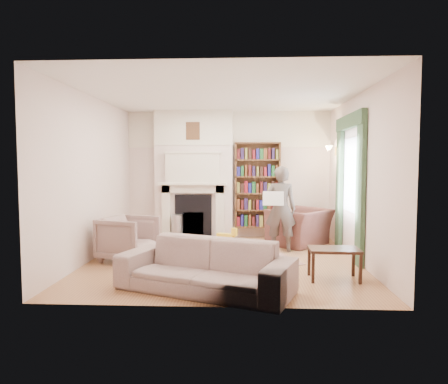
# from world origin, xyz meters

# --- Properties ---
(floor) EXTENTS (4.50, 4.50, 0.00)m
(floor) POSITION_xyz_m (0.00, 0.00, 0.00)
(floor) COLOR #965E3C
(floor) RESTS_ON ground
(ceiling) EXTENTS (4.50, 4.50, 0.00)m
(ceiling) POSITION_xyz_m (0.00, 0.00, 2.80)
(ceiling) COLOR white
(ceiling) RESTS_ON wall_back
(wall_back) EXTENTS (4.50, 0.00, 4.50)m
(wall_back) POSITION_xyz_m (0.00, 2.25, 1.40)
(wall_back) COLOR silver
(wall_back) RESTS_ON floor
(wall_front) EXTENTS (4.50, 0.00, 4.50)m
(wall_front) POSITION_xyz_m (0.00, -2.25, 1.40)
(wall_front) COLOR silver
(wall_front) RESTS_ON floor
(wall_left) EXTENTS (0.00, 4.50, 4.50)m
(wall_left) POSITION_xyz_m (-2.25, 0.00, 1.40)
(wall_left) COLOR silver
(wall_left) RESTS_ON floor
(wall_right) EXTENTS (0.00, 4.50, 4.50)m
(wall_right) POSITION_xyz_m (2.25, 0.00, 1.40)
(wall_right) COLOR silver
(wall_right) RESTS_ON floor
(fireplace) EXTENTS (1.70, 0.58, 2.80)m
(fireplace) POSITION_xyz_m (-0.75, 2.05, 1.39)
(fireplace) COLOR silver
(fireplace) RESTS_ON floor
(bookcase) EXTENTS (1.00, 0.24, 1.85)m
(bookcase) POSITION_xyz_m (0.65, 2.12, 1.18)
(bookcase) COLOR brown
(bookcase) RESTS_ON floor
(window) EXTENTS (0.02, 0.90, 1.30)m
(window) POSITION_xyz_m (2.23, 0.40, 1.45)
(window) COLOR silver
(window) RESTS_ON wall_right
(curtain_left) EXTENTS (0.07, 0.32, 2.40)m
(curtain_left) POSITION_xyz_m (2.20, -0.30, 1.20)
(curtain_left) COLOR #314C31
(curtain_left) RESTS_ON floor
(curtain_right) EXTENTS (0.07, 0.32, 2.40)m
(curtain_right) POSITION_xyz_m (2.20, 1.10, 1.20)
(curtain_right) COLOR #314C31
(curtain_right) RESTS_ON floor
(pelmet) EXTENTS (0.09, 1.70, 0.24)m
(pelmet) POSITION_xyz_m (2.19, 0.40, 2.38)
(pelmet) COLOR #314C31
(pelmet) RESTS_ON wall_right
(wall_sconce) EXTENTS (0.20, 0.24, 0.24)m
(wall_sconce) POSITION_xyz_m (2.03, 1.50, 1.90)
(wall_sconce) COLOR gold
(wall_sconce) RESTS_ON wall_right
(rug) EXTENTS (3.08, 2.76, 0.01)m
(rug) POSITION_xyz_m (-0.18, 0.16, 0.01)
(rug) COLOR beige
(rug) RESTS_ON floor
(armchair_reading) EXTENTS (1.49, 1.50, 0.73)m
(armchair_reading) POSITION_xyz_m (1.49, 1.36, 0.37)
(armchair_reading) COLOR #452524
(armchair_reading) RESTS_ON floor
(armchair_left) EXTENTS (1.03, 1.01, 0.75)m
(armchair_left) POSITION_xyz_m (-1.61, -0.09, 0.38)
(armchair_left) COLOR gray
(armchair_left) RESTS_ON floor
(sofa) EXTENTS (2.41, 1.63, 0.66)m
(sofa) POSITION_xyz_m (-0.15, -1.68, 0.33)
(sofa) COLOR #B6A896
(sofa) RESTS_ON floor
(man_reading) EXTENTS (0.61, 0.42, 1.60)m
(man_reading) POSITION_xyz_m (1.04, 0.76, 0.80)
(man_reading) COLOR #514741
(man_reading) RESTS_ON floor
(newspaper) EXTENTS (0.39, 0.13, 0.26)m
(newspaper) POSITION_xyz_m (0.89, 0.56, 1.01)
(newspaper) COLOR silver
(newspaper) RESTS_ON man_reading
(coffee_table) EXTENTS (0.71, 0.47, 0.45)m
(coffee_table) POSITION_xyz_m (1.63, -1.07, 0.23)
(coffee_table) COLOR #341B12
(coffee_table) RESTS_ON floor
(paraffin_heater) EXTENTS (0.31, 0.31, 0.55)m
(paraffin_heater) POSITION_xyz_m (-1.09, 1.75, 0.28)
(paraffin_heater) COLOR #B1B3B9
(paraffin_heater) RESTS_ON floor
(rocking_horse) EXTENTS (0.56, 0.40, 0.46)m
(rocking_horse) POSITION_xyz_m (0.01, 0.64, 0.23)
(rocking_horse) COLOR yellow
(rocking_horse) RESTS_ON rug
(board_game) EXTENTS (0.35, 0.35, 0.03)m
(board_game) POSITION_xyz_m (-0.38, -0.48, 0.03)
(board_game) COLOR #C9C647
(board_game) RESTS_ON rug
(game_box_lid) EXTENTS (0.37, 0.28, 0.06)m
(game_box_lid) POSITION_xyz_m (-0.53, 0.09, 0.04)
(game_box_lid) COLOR maroon
(game_box_lid) RESTS_ON rug
(comic_annuals) EXTENTS (0.71, 0.43, 0.02)m
(comic_annuals) POSITION_xyz_m (0.13, -0.35, 0.02)
(comic_annuals) COLOR red
(comic_annuals) RESTS_ON rug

